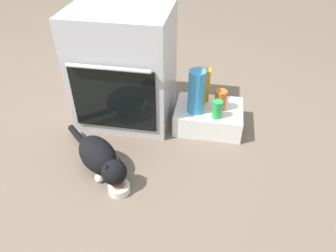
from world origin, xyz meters
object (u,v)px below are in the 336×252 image
object	(u,v)px
food_bowl	(119,188)
soda_can	(217,109)
oven	(124,67)
juice_carton	(203,85)
pantry_cabinet	(208,117)
sauce_jar	(220,100)
water_bottle	(196,92)
cat	(101,158)

from	to	relation	value
food_bowl	soda_can	xyz separation A→B (m)	(0.50, 0.59, 0.19)
oven	juice_carton	xyz separation A→B (m)	(0.54, 0.05, -0.11)
oven	pantry_cabinet	size ratio (longest dim) A/B	1.72
pantry_cabinet	soda_can	distance (m)	0.18
sauce_jar	water_bottle	bearing A→B (deg)	-160.84
oven	soda_can	xyz separation A→B (m)	(0.65, -0.14, -0.17)
cat	juice_carton	distance (m)	0.85
pantry_cabinet	juice_carton	bearing A→B (deg)	122.32
food_bowl	sauce_jar	world-z (taller)	sauce_jar
food_bowl	cat	xyz separation A→B (m)	(-0.14, 0.13, 0.08)
soda_can	water_bottle	bearing A→B (deg)	163.72
pantry_cabinet	food_bowl	bearing A→B (deg)	-122.60
water_bottle	soda_can	distance (m)	0.17
oven	water_bottle	xyz separation A→B (m)	(0.50, -0.10, -0.08)
oven	food_bowl	distance (m)	0.83
food_bowl	water_bottle	bearing A→B (deg)	60.99
pantry_cabinet	water_bottle	size ratio (longest dim) A/B	1.52
cat	water_bottle	distance (m)	0.73
soda_can	juice_carton	xyz separation A→B (m)	(-0.11, 0.19, 0.06)
sauce_jar	juice_carton	distance (m)	0.16
oven	cat	distance (m)	0.66
pantry_cabinet	food_bowl	distance (m)	0.82
oven	pantry_cabinet	world-z (taller)	oven
oven	food_bowl	bearing A→B (deg)	-78.25
cat	soda_can	xyz separation A→B (m)	(0.64, 0.46, 0.11)
water_bottle	sauce_jar	bearing A→B (deg)	19.16
food_bowl	cat	distance (m)	0.21
sauce_jar	juice_carton	world-z (taller)	juice_carton
oven	juice_carton	bearing A→B (deg)	5.09
oven	water_bottle	world-z (taller)	oven
cat	water_bottle	bearing A→B (deg)	87.81
oven	water_bottle	size ratio (longest dim) A/B	2.61
food_bowl	cat	world-z (taller)	cat
food_bowl	juice_carton	size ratio (longest dim) A/B	0.50
cat	juice_carton	world-z (taller)	juice_carton
water_bottle	sauce_jar	xyz separation A→B (m)	(0.16, 0.06, -0.08)
food_bowl	sauce_jar	size ratio (longest dim) A/B	0.86
food_bowl	juice_carton	world-z (taller)	juice_carton
food_bowl	oven	bearing A→B (deg)	101.75
sauce_jar	juice_carton	size ratio (longest dim) A/B	0.58
pantry_cabinet	soda_can	world-z (taller)	soda_can
water_bottle	juice_carton	distance (m)	0.15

